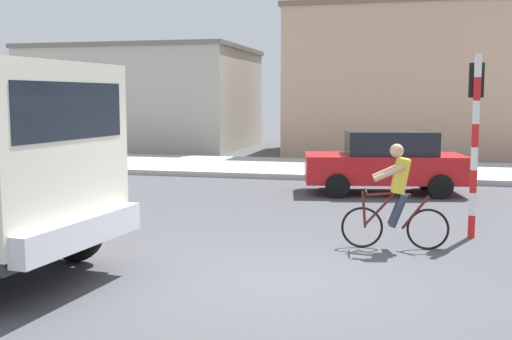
# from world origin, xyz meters

# --- Properties ---
(ground_plane) EXTENTS (120.00, 120.00, 0.00)m
(ground_plane) POSITION_xyz_m (0.00, 0.00, 0.00)
(ground_plane) COLOR #4C4C51
(sidewalk_far) EXTENTS (80.00, 5.00, 0.16)m
(sidewalk_far) POSITION_xyz_m (0.00, 12.65, 0.08)
(sidewalk_far) COLOR #ADADA8
(sidewalk_far) RESTS_ON ground
(cyclist) EXTENTS (1.73, 0.51, 1.72)m
(cyclist) POSITION_xyz_m (1.54, 2.25, 0.86)
(cyclist) COLOR black
(cyclist) RESTS_ON ground
(traffic_light_pole) EXTENTS (0.24, 0.43, 3.20)m
(traffic_light_pole) POSITION_xyz_m (2.83, 3.47, 2.07)
(traffic_light_pole) COLOR red
(traffic_light_pole) RESTS_ON ground
(car_red_near) EXTENTS (4.24, 2.41, 1.60)m
(car_red_near) POSITION_xyz_m (1.18, 8.19, 0.82)
(car_red_near) COLOR red
(car_red_near) RESTS_ON ground
(building_corner_left) EXTENTS (9.93, 7.85, 4.80)m
(building_corner_left) POSITION_xyz_m (-10.67, 20.51, 2.40)
(building_corner_left) COLOR #B2AD9E
(building_corner_left) RESTS_ON ground
(building_mid_block) EXTENTS (10.86, 7.38, 6.24)m
(building_mid_block) POSITION_xyz_m (2.03, 20.45, 3.12)
(building_mid_block) COLOR tan
(building_mid_block) RESTS_ON ground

